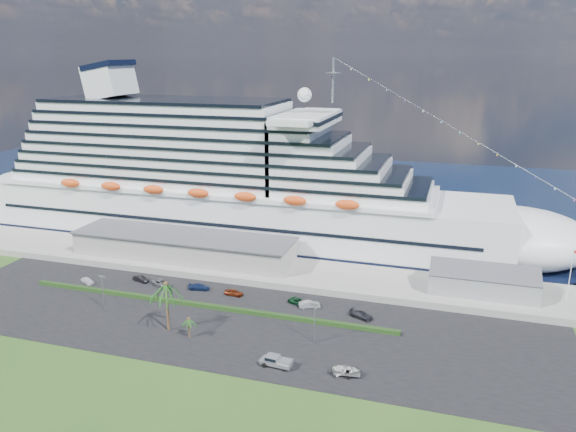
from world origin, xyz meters
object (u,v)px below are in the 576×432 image
(boat_trailer, at_px, (347,370))
(pickup_truck, at_px, (276,361))
(cruise_ship, at_px, (229,185))
(parked_car_3, at_px, (199,287))

(boat_trailer, bearing_deg, pickup_truck, -177.09)
(cruise_ship, xyz_separation_m, parked_car_3, (8.46, -39.41, -15.83))
(parked_car_3, height_order, boat_trailer, boat_trailer)
(cruise_ship, bearing_deg, pickup_truck, -60.93)
(pickup_truck, xyz_separation_m, boat_trailer, (13.04, 0.66, -0.02))
(cruise_ship, relative_size, pickup_truck, 31.48)
(cruise_ship, height_order, parked_car_3, cruise_ship)
(parked_car_3, bearing_deg, boat_trailer, -132.83)
(parked_car_3, relative_size, boat_trailer, 0.84)
(parked_car_3, relative_size, pickup_truck, 0.84)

